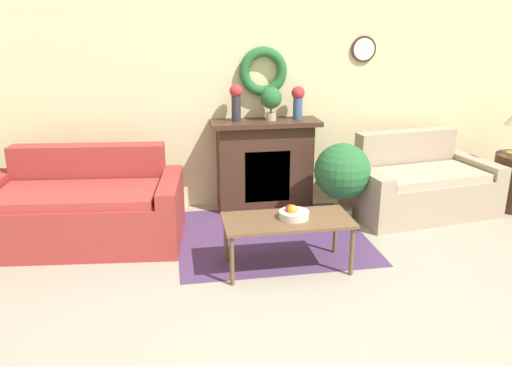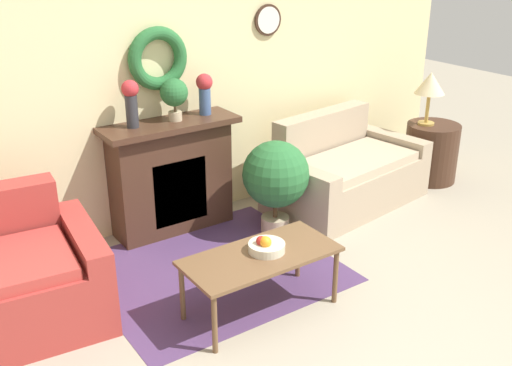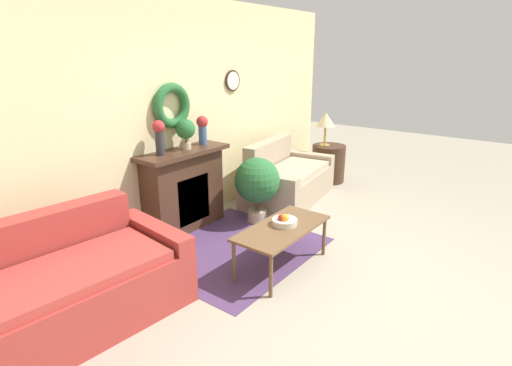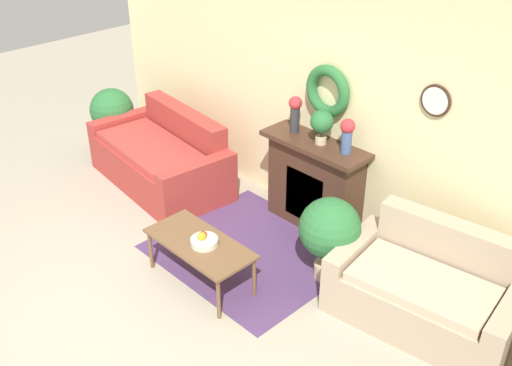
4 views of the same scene
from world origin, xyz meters
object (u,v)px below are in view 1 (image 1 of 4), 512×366
potted_plant_on_mantel (271,99)px  fireplace (265,164)px  fruit_bowl (293,213)px  vase_on_mantel_left (236,100)px  couch_left (83,209)px  potted_plant_floor_by_loveseat (342,174)px  vase_on_mantel_right (298,100)px  loveseat_right (419,185)px  coffee_table (287,224)px

potted_plant_on_mantel → fireplace: bearing=166.7°
fruit_bowl → vase_on_mantel_left: size_ratio=0.65×
fruit_bowl → vase_on_mantel_left: bearing=100.4°
couch_left → potted_plant_floor_by_loveseat: (2.53, 0.02, 0.21)m
fireplace → potted_plant_floor_by_loveseat: bearing=-40.4°
couch_left → potted_plant_on_mantel: bearing=23.0°
fireplace → fruit_bowl: size_ratio=4.66×
fireplace → vase_on_mantel_right: bearing=0.9°
potted_plant_floor_by_loveseat → potted_plant_on_mantel: bearing=137.7°
loveseat_right → potted_plant_floor_by_loveseat: loveseat_right is taller
loveseat_right → potted_plant_on_mantel: size_ratio=4.63×
couch_left → vase_on_mantel_right: size_ratio=5.40×
coffee_table → potted_plant_floor_by_loveseat: size_ratio=1.27×
loveseat_right → potted_plant_on_mantel: potted_plant_on_mantel is taller
loveseat_right → coffee_table: bearing=-156.4°
fireplace → fruit_bowl: (-0.04, -1.46, -0.01)m
loveseat_right → fruit_bowl: size_ratio=6.53×
vase_on_mantel_right → coffee_table: bearing=-106.8°
vase_on_mantel_right → vase_on_mantel_left: bearing=180.0°
couch_left → vase_on_mantel_left: vase_on_mantel_left is taller
loveseat_right → coffee_table: (-1.71, -1.06, 0.11)m
potted_plant_on_mantel → potted_plant_floor_by_loveseat: size_ratio=0.42×
fireplace → vase_on_mantel_left: size_ratio=3.03×
couch_left → fruit_bowl: bearing=-19.6°
fireplace → coffee_table: size_ratio=1.10×
vase_on_mantel_left → potted_plant_on_mantel: size_ratio=1.09×
vase_on_mantel_right → loveseat_right: bearing=-18.5°
fireplace → coffee_table: (-0.09, -1.47, -0.10)m
vase_on_mantel_left → potted_plant_on_mantel: 0.37m
vase_on_mantel_left → couch_left: bearing=-158.4°
vase_on_mantel_left → fireplace: bearing=-1.1°
fruit_bowl → fireplace: bearing=88.5°
vase_on_mantel_left → potted_plant_floor_by_loveseat: (0.99, -0.59, -0.68)m
fruit_bowl → potted_plant_floor_by_loveseat: bearing=50.5°
potted_plant_on_mantel → couch_left: bearing=-162.9°
loveseat_right → potted_plant_floor_by_loveseat: (-0.94, -0.17, 0.23)m
fireplace → fruit_bowl: 1.46m
couch_left → potted_plant_floor_by_loveseat: 2.54m
coffee_table → vase_on_mantel_left: size_ratio=2.76×
potted_plant_floor_by_loveseat → vase_on_mantel_left: bearing=149.4°
couch_left → vase_on_mantel_left: size_ratio=4.95×
loveseat_right → vase_on_mantel_left: (-1.93, 0.42, 0.92)m
vase_on_mantel_right → potted_plant_floor_by_loveseat: size_ratio=0.42×
couch_left → loveseat_right: bearing=8.9°
couch_left → potted_plant_on_mantel: 2.19m
couch_left → potted_plant_on_mantel: potted_plant_on_mantel is taller
coffee_table → potted_plant_on_mantel: bearing=84.1°
vase_on_mantel_left → vase_on_mantel_right: vase_on_mantel_left is taller
coffee_table → potted_plant_floor_by_loveseat: 1.19m
fireplace → potted_plant_floor_by_loveseat: (0.69, -0.58, 0.03)m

